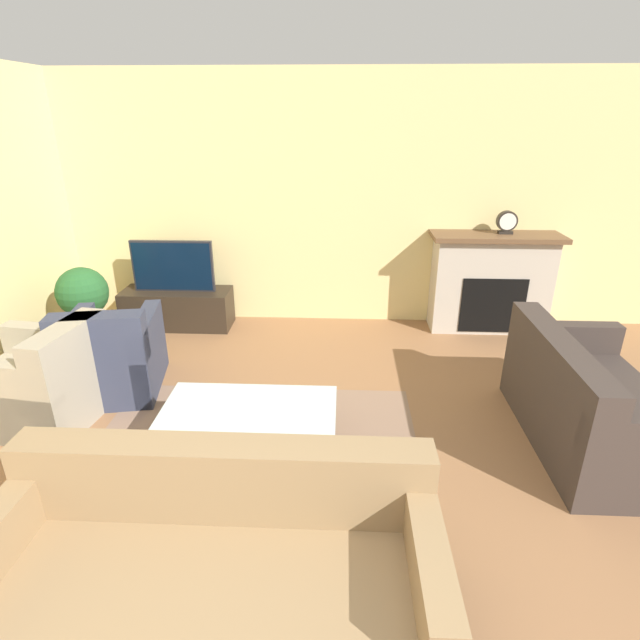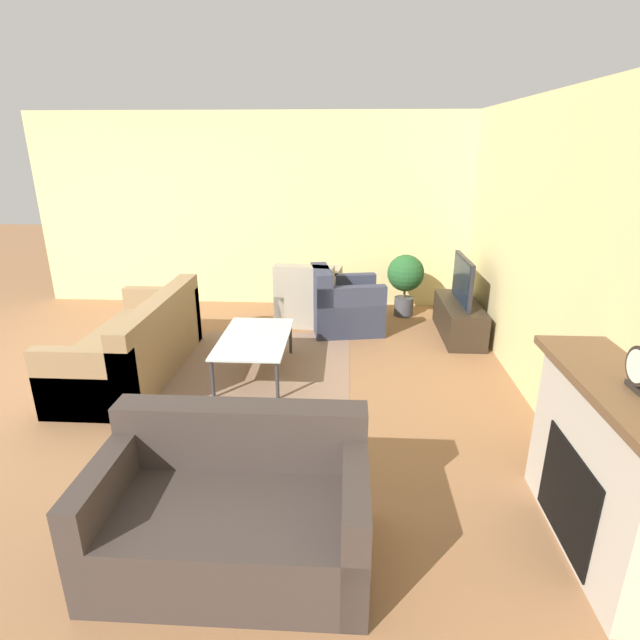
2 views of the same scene
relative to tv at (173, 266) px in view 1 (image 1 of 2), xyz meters
name	(u,v)px [view 1 (image 1 of 2)]	position (x,y,z in m)	size (l,w,h in m)	color
wall_back	(317,203)	(1.56, 0.33, 0.64)	(8.55, 0.06, 2.70)	beige
area_rug	(252,456)	(1.24, -2.30, -0.71)	(2.38, 1.89, 0.00)	#896B56
fireplace	(491,280)	(3.48, 0.10, -0.14)	(1.36, 0.46, 1.08)	#BCB2A3
tv_stand	(178,308)	(0.00, 0.00, -0.50)	(1.20, 0.44, 0.43)	#2D2319
tv	(173,266)	(0.00, 0.00, 0.00)	(0.89, 0.06, 0.57)	#232328
couch_sectional	(215,580)	(1.30, -3.56, -0.42)	(2.01, 0.88, 0.82)	#8C704C
couch_loveseat	(590,407)	(3.66, -2.02, -0.42)	(0.88, 1.51, 0.82)	#3D332D
armchair_by_window	(40,386)	(-0.48, -1.91, -0.41)	(0.99, 0.87, 0.82)	#9E937F
armchair_accent	(113,359)	(-0.10, -1.44, -0.41)	(0.87, 0.97, 0.82)	#33384C
coffee_table	(249,414)	(1.24, -2.34, -0.34)	(1.18, 0.69, 0.40)	#333338
potted_plant	(83,298)	(-0.73, -0.60, -0.16)	(0.50, 0.50, 0.86)	#47474C
mantel_clock	(507,222)	(3.56, 0.10, 0.50)	(0.21, 0.07, 0.24)	#28231E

